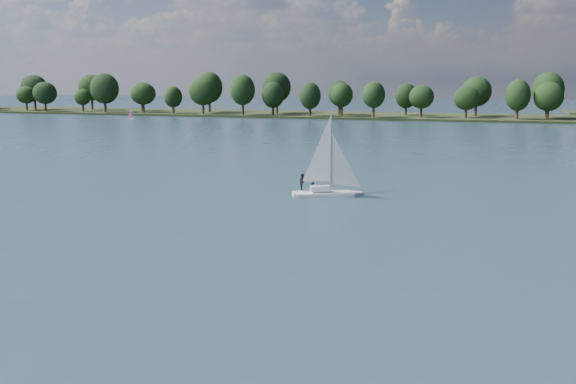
# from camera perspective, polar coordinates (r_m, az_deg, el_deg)

# --- Properties ---
(ground) EXTENTS (700.00, 700.00, 0.00)m
(ground) POSITION_cam_1_polar(r_m,az_deg,el_deg) (118.62, 6.63, 3.52)
(ground) COLOR #233342
(ground) RESTS_ON ground
(far_shore) EXTENTS (660.00, 40.00, 1.50)m
(far_shore) POSITION_cam_1_polar(r_m,az_deg,el_deg) (229.21, 12.04, 6.48)
(far_shore) COLOR black
(far_shore) RESTS_ON ground
(sailboat) EXTENTS (7.68, 4.98, 9.85)m
(sailboat) POSITION_cam_1_polar(r_m,az_deg,el_deg) (73.75, 3.21, 1.79)
(sailboat) COLOR white
(sailboat) RESTS_ON ground
(dinghy_pink) EXTENTS (2.53, 1.20, 3.92)m
(dinghy_pink) POSITION_cam_1_polar(r_m,az_deg,el_deg) (222.02, -13.74, 6.55)
(dinghy_pink) COLOR white
(dinghy_pink) RESTS_ON ground
(treeline) EXTENTS (562.30, 73.64, 18.38)m
(treeline) POSITION_cam_1_polar(r_m,az_deg,el_deg) (227.12, 8.63, 8.60)
(treeline) COLOR black
(treeline) RESTS_ON ground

